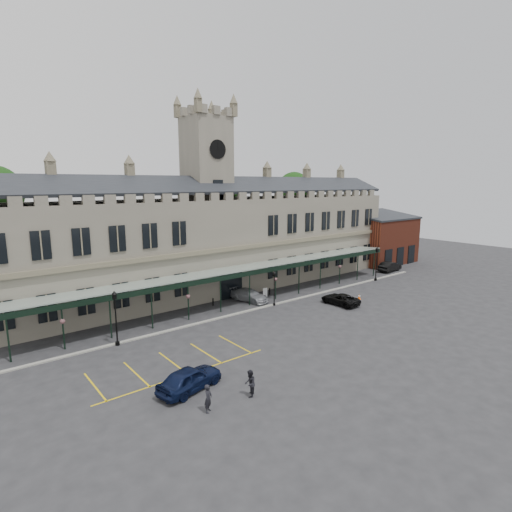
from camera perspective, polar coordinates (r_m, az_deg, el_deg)
ground at (r=41.61m, az=5.23°, el=-9.33°), size 140.00×140.00×0.00m
station_building at (r=52.35m, az=-6.79°, el=2.03°), size 60.00×10.36×17.30m
clock_tower at (r=51.88m, az=-7.00°, el=9.32°), size 5.60×5.60×24.80m
canopy at (r=46.32m, az=-1.13°, el=-4.12°), size 50.00×4.10×4.30m
brick_annex at (r=74.43m, az=17.39°, el=2.31°), size 12.40×8.36×9.23m
kerb at (r=45.49m, az=0.40°, el=-7.47°), size 60.00×0.40×0.12m
parking_markings at (r=32.89m, az=-11.37°, el=-15.04°), size 16.00×6.00×0.01m
tree_behind_mid at (r=63.78m, az=-5.11°, el=9.28°), size 6.00×6.00×16.00m
tree_behind_right at (r=73.84m, az=5.44°, el=9.42°), size 6.00×6.00×16.00m
lamp_post_left at (r=36.88m, az=-19.43°, el=-7.71°), size 0.47×0.47×4.95m
lamp_post_mid at (r=46.03m, az=2.63°, el=-4.19°), size 0.39×0.39×4.10m
lamp_post_right at (r=60.22m, az=16.85°, el=-0.63°), size 0.47×0.47×4.99m
traffic_cone at (r=50.58m, az=14.52°, el=-5.66°), size 0.40×0.40×0.64m
sign_board at (r=50.02m, az=1.31°, el=-5.24°), size 0.65×0.09×1.11m
bollard_left at (r=46.73m, az=-6.16°, el=-6.55°), size 0.16×0.16×0.88m
bollard_right at (r=50.94m, az=1.96°, el=-5.07°), size 0.15×0.15×0.87m
car_left_a at (r=28.92m, az=-9.45°, el=-16.88°), size 5.19×3.05×1.66m
car_taxi at (r=48.18m, az=-0.97°, el=-5.61°), size 3.14×5.38×1.46m
car_van at (r=47.88m, az=11.93°, el=-6.04°), size 2.33×4.78×1.31m
car_right_b at (r=67.63m, az=18.58°, el=-1.43°), size 4.96×2.09×1.59m
person_a at (r=26.34m, az=-6.84°, el=-19.54°), size 0.79×0.75×1.81m
person_b at (r=27.76m, az=-0.87°, el=-17.75°), size 1.12×1.12×1.84m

